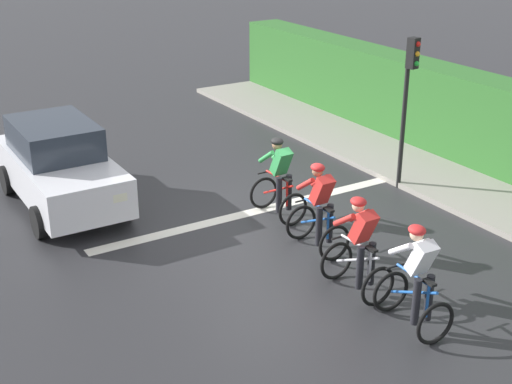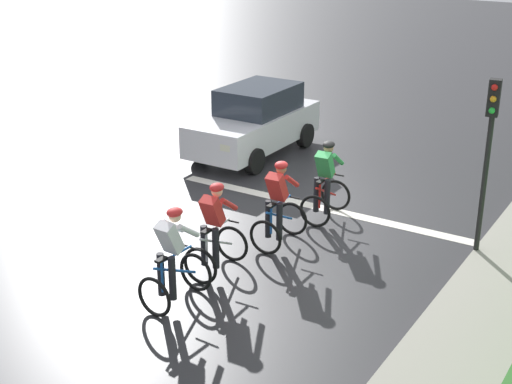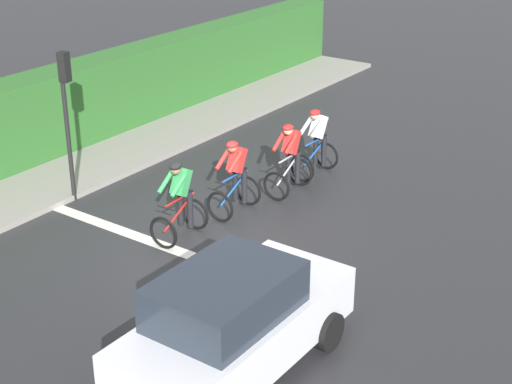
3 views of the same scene
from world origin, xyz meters
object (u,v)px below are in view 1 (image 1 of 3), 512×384
Objects in this scene: cyclist_fourth at (279,181)px; traffic_light_near_crossing at (408,90)px; cyclist_mid at (319,210)px; cyclist_second at (360,249)px; car_white at (59,165)px; cyclist_lead at (416,281)px.

cyclist_fourth is 0.50× the size of traffic_light_near_crossing.
traffic_light_near_crossing reaches higher than cyclist_mid.
cyclist_second is 5.02m from traffic_light_near_crossing.
car_white reaches higher than cyclist_fourth.
cyclist_lead is at bearing 84.07° from cyclist_mid.
traffic_light_near_crossing is (-3.17, 0.09, 1.43)m from cyclist_fourth.
cyclist_second and cyclist_fourth have the same top height.
traffic_light_near_crossing is (-3.70, -3.08, 1.43)m from cyclist_second.
car_white is at bearing -53.35° from cyclist_mid.
traffic_light_near_crossing is at bearing 155.92° from car_white.
cyclist_fourth is (-0.53, -3.17, 0.00)m from cyclist_second.
cyclist_mid is at bearing 126.65° from car_white.
traffic_light_near_crossing reaches higher than cyclist_lead.
cyclist_second is at bearing 39.77° from traffic_light_near_crossing.
traffic_light_near_crossing is at bearing 178.42° from cyclist_fourth.
cyclist_fourth is 4.57m from car_white.
cyclist_second is at bearing -87.35° from cyclist_lead.
cyclist_mid and cyclist_fourth have the same top height.
car_white is 7.46m from traffic_light_near_crossing.
cyclist_lead is 1.24m from cyclist_second.
cyclist_lead and cyclist_mid have the same top height.
cyclist_second is 6.78m from car_white.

